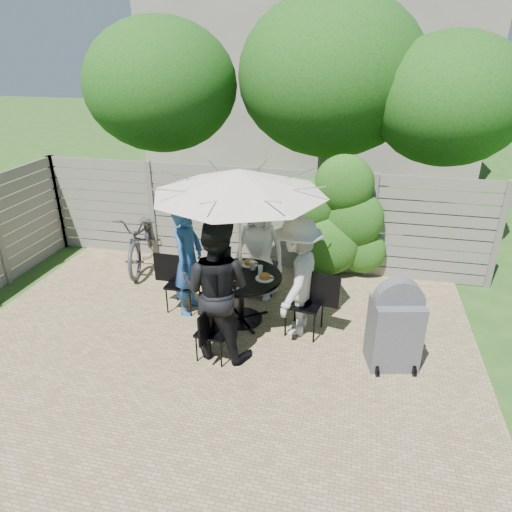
% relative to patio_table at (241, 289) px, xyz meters
% --- Properties ---
extents(backyard_envelope, '(60.00, 60.00, 5.00)m').
position_rel_patio_table_xyz_m(backyard_envelope, '(-0.12, 9.21, 2.08)').
color(backyard_envelope, '#264916').
rests_on(backyard_envelope, ground).
extents(patio_table, '(1.28, 1.28, 0.76)m').
position_rel_patio_table_xyz_m(patio_table, '(0.00, 0.00, 0.00)').
color(patio_table, black).
rests_on(patio_table, ground).
extents(umbrella, '(2.62, 2.62, 2.29)m').
position_rel_patio_table_xyz_m(umbrella, '(0.00, 0.00, 1.59)').
color(umbrella, silver).
rests_on(umbrella, ground).
extents(chair_back, '(0.46, 0.68, 0.93)m').
position_rel_patio_table_xyz_m(chair_back, '(0.11, 0.96, -0.25)').
color(chair_back, black).
rests_on(chair_back, ground).
extents(person_back, '(0.86, 0.61, 1.64)m').
position_rel_patio_table_xyz_m(person_back, '(0.10, 0.82, 0.29)').
color(person_back, silver).
rests_on(person_back, ground).
extents(chair_left, '(0.66, 0.45, 0.91)m').
position_rel_patio_table_xyz_m(chair_left, '(-0.96, 0.11, -0.25)').
color(chair_left, black).
rests_on(chair_left, ground).
extents(person_left, '(0.48, 0.66, 1.70)m').
position_rel_patio_table_xyz_m(person_left, '(-0.82, 0.10, 0.32)').
color(person_left, '#214C93').
rests_on(person_left, ground).
extents(chair_front, '(0.45, 0.62, 0.83)m').
position_rel_patio_table_xyz_m(chair_front, '(-0.11, -0.96, -0.28)').
color(chair_front, black).
rests_on(chair_front, ground).
extents(person_front, '(1.00, 0.82, 1.90)m').
position_rel_patio_table_xyz_m(person_front, '(-0.10, -0.82, 0.42)').
color(person_front, black).
rests_on(person_front, ground).
extents(chair_right, '(0.75, 0.55, 0.99)m').
position_rel_patio_table_xyz_m(chair_right, '(0.96, -0.12, -0.23)').
color(chair_right, black).
rests_on(chair_right, ground).
extents(person_right, '(0.77, 1.18, 1.72)m').
position_rel_patio_table_xyz_m(person_right, '(0.82, -0.10, 0.33)').
color(person_right, '#B6B4B1').
rests_on(person_right, ground).
extents(plate_back, '(0.26, 0.26, 0.06)m').
position_rel_patio_table_xyz_m(plate_back, '(0.04, 0.36, 0.25)').
color(plate_back, white).
rests_on(plate_back, patio_table).
extents(plate_left, '(0.26, 0.26, 0.06)m').
position_rel_patio_table_xyz_m(plate_left, '(-0.36, 0.04, 0.25)').
color(plate_left, white).
rests_on(plate_left, patio_table).
extents(plate_front, '(0.26, 0.26, 0.06)m').
position_rel_patio_table_xyz_m(plate_front, '(-0.04, -0.36, 0.25)').
color(plate_front, white).
rests_on(plate_front, patio_table).
extents(plate_right, '(0.26, 0.26, 0.06)m').
position_rel_patio_table_xyz_m(plate_right, '(0.36, -0.04, 0.25)').
color(plate_right, white).
rests_on(plate_right, patio_table).
extents(glass_back, '(0.07, 0.07, 0.14)m').
position_rel_patio_table_xyz_m(glass_back, '(-0.07, 0.27, 0.30)').
color(glass_back, silver).
rests_on(glass_back, patio_table).
extents(glass_left, '(0.07, 0.07, 0.14)m').
position_rel_patio_table_xyz_m(glass_left, '(-0.27, -0.07, 0.30)').
color(glass_left, silver).
rests_on(glass_left, patio_table).
extents(glass_front, '(0.07, 0.07, 0.14)m').
position_rel_patio_table_xyz_m(glass_front, '(0.07, -0.27, 0.30)').
color(glass_front, silver).
rests_on(glass_front, patio_table).
extents(glass_right, '(0.07, 0.07, 0.14)m').
position_rel_patio_table_xyz_m(glass_right, '(0.27, 0.07, 0.30)').
color(glass_right, silver).
rests_on(glass_right, patio_table).
extents(syrup_jug, '(0.09, 0.09, 0.16)m').
position_rel_patio_table_xyz_m(syrup_jug, '(-0.05, 0.06, 0.31)').
color(syrup_jug, '#59280C').
rests_on(syrup_jug, patio_table).
extents(coffee_cup, '(0.08, 0.08, 0.12)m').
position_rel_patio_table_xyz_m(coffee_cup, '(0.13, 0.21, 0.29)').
color(coffee_cup, '#C6B293').
rests_on(coffee_cup, patio_table).
extents(bicycle, '(1.11, 2.12, 1.06)m').
position_rel_patio_table_xyz_m(bicycle, '(-2.24, 1.52, 0.00)').
color(bicycle, '#333338').
rests_on(bicycle, ground).
extents(bbq_grill, '(0.68, 0.58, 1.22)m').
position_rel_patio_table_xyz_m(bbq_grill, '(2.11, -0.58, 0.03)').
color(bbq_grill, '#58585D').
rests_on(bbq_grill, ground).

